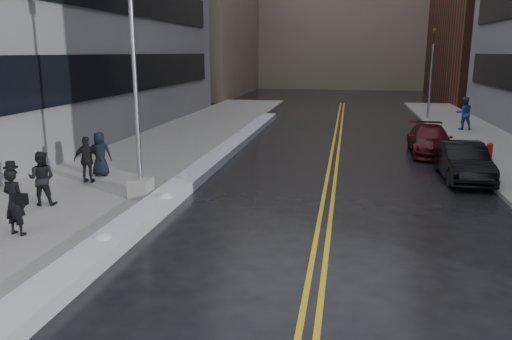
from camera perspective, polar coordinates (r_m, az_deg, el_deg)
The scene contains 17 objects.
ground at distance 13.39m, azimuth -3.20°, elevation -6.78°, with size 160.00×160.00×0.00m, color black.
sidewalk_west at distance 24.30m, azimuth -10.89°, elevation 2.34°, with size 5.50×50.00×0.15m, color gray.
lane_line_left at distance 22.69m, azimuth 8.56°, elevation 1.48°, with size 0.12×50.00×0.01m, color gold.
lane_line_right at distance 22.69m, azimuth 9.32°, elevation 1.45°, with size 0.12×50.00×0.01m, color gold.
snow_ridge at distance 21.40m, azimuth -4.57°, elevation 1.33°, with size 0.90×30.00×0.34m, color silver.
building_west_far at distance 59.35m, azimuth -8.15°, elevation 17.43°, with size 14.00×22.00×18.00m, color gray.
building_far at distance 72.51m, azimuth 10.10°, elevation 18.17°, with size 36.00×16.00×22.00m, color gray.
lamppost at distance 15.69m, azimuth -13.43°, elevation 5.39°, with size 0.65×0.65×7.62m.
fire_hydrant at distance 23.36m, azimuth 25.14°, elevation 2.06°, with size 0.26×0.26×0.73m.
traffic_signal at distance 36.65m, azimuth 19.40°, elevation 10.70°, with size 0.16×0.20×6.00m.
pedestrian_fedora at distance 13.68m, azimuth -25.88°, elevation -3.28°, with size 0.62×0.41×1.71m, color black.
pedestrian_b at distance 16.06m, azimuth -23.30°, elevation -0.87°, with size 0.79×0.61×1.62m, color black.
pedestrian_c at distance 19.15m, azimuth -17.39°, elevation 1.76°, with size 0.80×0.52×1.63m, color black.
pedestrian_d at distance 18.26m, azimuth -18.72°, elevation 1.13°, with size 0.95×0.40×1.63m, color black.
pedestrian_east at distance 31.92m, azimuth 22.69°, elevation 6.01°, with size 0.93×0.73×1.92m, color navy.
car_black at distance 19.81m, azimuth 22.56°, elevation 0.89°, with size 1.45×4.16×1.37m, color black.
car_maroon at distance 24.38m, azimuth 19.28°, elevation 3.23°, with size 1.81×4.46×1.30m, color #3D0912.
Camera 1 is at (3.00, -12.22, 4.59)m, focal length 35.00 mm.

